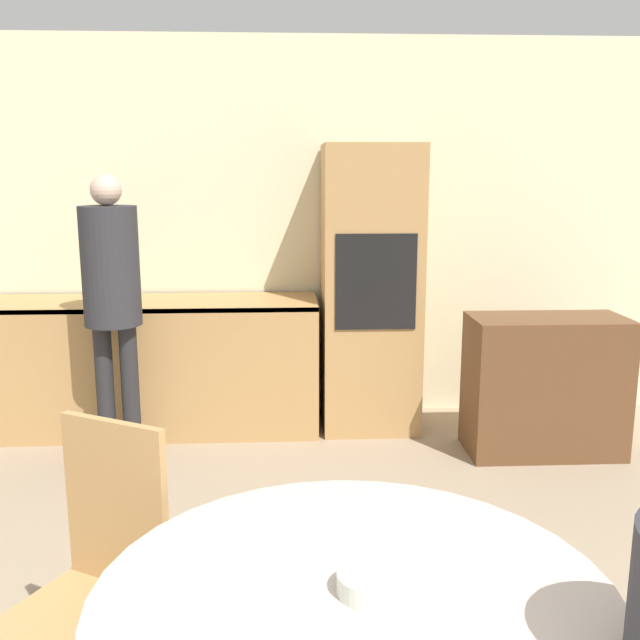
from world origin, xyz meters
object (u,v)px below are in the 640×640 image
object	(u,v)px
chair_far_left	(100,566)
bowl_near	(372,583)
person_standing	(112,286)
oven_unit	(370,289)
sideboard	(545,385)

from	to	relation	value
chair_far_left	bowl_near	bearing A→B (deg)	-5.08
chair_far_left	person_standing	bearing A→B (deg)	129.96
oven_unit	chair_far_left	size ratio (longest dim) A/B	1.95
oven_unit	chair_far_left	distance (m)	2.92
oven_unit	sideboard	size ratio (longest dim) A/B	2.02
chair_far_left	bowl_near	size ratio (longest dim) A/B	5.79
oven_unit	chair_far_left	xyz separation A→B (m)	(-1.14, -2.66, -0.41)
sideboard	chair_far_left	size ratio (longest dim) A/B	0.96
oven_unit	person_standing	xyz separation A→B (m)	(-1.57, -0.51, 0.11)
sideboard	person_standing	world-z (taller)	person_standing
oven_unit	chair_far_left	world-z (taller)	oven_unit
oven_unit	sideboard	bearing A→B (deg)	-28.01
person_standing	bowl_near	xyz separation A→B (m)	(1.20, -2.65, -0.29)
sideboard	person_standing	size ratio (longest dim) A/B	0.55
sideboard	oven_unit	bearing A→B (deg)	151.99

